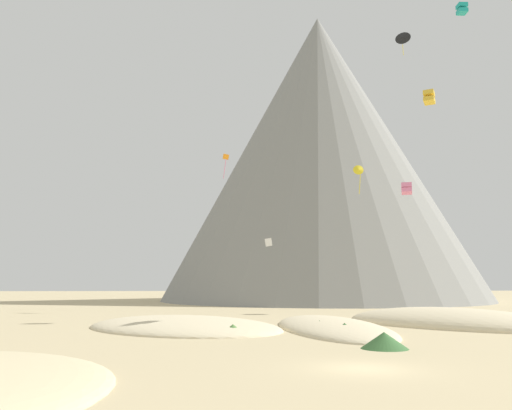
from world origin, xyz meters
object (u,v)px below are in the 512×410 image
bush_near_left (233,330)px  bush_ridge_crest (320,326)px  bush_scatter_east (345,329)px  kite_black_high (403,38)px  kite_pink_mid (407,189)px  kite_blue_low (383,252)px  bush_far_right (384,340)px  rock_massif (318,167)px  kite_orange_mid (226,160)px  kite_yellow_mid (358,170)px  kite_white_low (269,242)px  kite_gold_mid (429,97)px  kite_teal_high (462,9)px

bush_near_left → bush_ridge_crest: bearing=22.0°
bush_scatter_east → kite_black_high: bearing=62.5°
bush_scatter_east → kite_pink_mid: 34.85m
bush_near_left → kite_blue_low: kite_blue_low is taller
bush_scatter_east → kite_pink_mid: size_ratio=1.23×
bush_far_right → bush_scatter_east: size_ratio=1.28×
bush_far_right → rock_massif: bearing=82.2°
rock_massif → kite_blue_low: (5.61, -25.84, -19.82)m
kite_orange_mid → bush_scatter_east: bearing=-61.8°
rock_massif → kite_black_high: 38.46m
bush_near_left → kite_orange_mid: (-0.62, 39.94, 22.13)m
kite_blue_low → kite_yellow_mid: kite_yellow_mid is taller
bush_near_left → kite_white_low: (5.86, 37.94, 9.27)m
bush_far_right → kite_gold_mid: (9.32, 14.07, 20.21)m
kite_orange_mid → kite_teal_high: 38.43m
kite_teal_high → kite_white_low: bearing=-42.6°
kite_black_high → kite_white_low: 37.52m
kite_blue_low → kite_gold_mid: (-7.05, -38.54, 11.99)m
bush_ridge_crest → kite_blue_low: size_ratio=0.25×
kite_gold_mid → kite_white_low: size_ratio=1.03×
kite_orange_mid → kite_teal_high: kite_teal_high is taller
rock_massif → kite_orange_mid: bearing=-123.5°
bush_ridge_crest → kite_white_low: kite_white_low is taller
bush_ridge_crest → kite_blue_low: bearing=66.4°
kite_orange_mid → kite_yellow_mid: 22.36m
kite_orange_mid → kite_gold_mid: kite_orange_mid is taller
rock_massif → kite_gold_mid: 64.87m
bush_far_right → bush_scatter_east: 7.67m
bush_near_left → kite_orange_mid: size_ratio=0.55×
kite_white_low → bush_far_right: bearing=-42.2°
bush_ridge_crest → kite_pink_mid: kite_pink_mid is taller
bush_scatter_east → kite_orange_mid: 46.86m
bush_far_right → kite_blue_low: (16.37, 52.61, 8.22)m
kite_white_low → rock_massif: bearing=111.5°
bush_near_left → kite_pink_mid: bearing=49.3°
kite_orange_mid → kite_pink_mid: 27.89m
kite_orange_mid → kite_yellow_mid: (17.30, -13.51, -4.27)m
bush_scatter_east → kite_pink_mid: (15.00, 27.35, 15.53)m
bush_far_right → kite_gold_mid: 26.33m
bush_ridge_crest → kite_orange_mid: bearing=101.4°
bush_far_right → kite_blue_low: bearing=72.7°
bush_near_left → kite_pink_mid: (23.15, 26.91, 15.57)m
bush_scatter_east → kite_blue_low: 48.74m
kite_black_high → kite_pink_mid: size_ratio=2.20×
bush_scatter_east → bush_near_left: bush_scatter_east is taller
kite_pink_mid → kite_yellow_mid: size_ratio=0.45×
kite_pink_mid → kite_white_low: size_ratio=1.36×
kite_orange_mid → kite_blue_low: kite_orange_mid is taller
bush_scatter_east → kite_orange_mid: bearing=102.2°
kite_yellow_mid → rock_massif: bearing=91.7°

